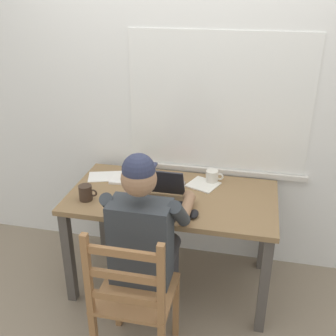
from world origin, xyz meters
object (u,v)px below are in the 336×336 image
(seated_person, at_px, (146,236))
(laptop, at_px, (156,198))
(coffee_mug_white, at_px, (212,177))
(wooden_chair, at_px, (133,299))
(coffee_mug_dark, at_px, (86,193))
(book_stack_side, at_px, (171,183))
(book_stack_main, at_px, (137,175))
(desk, at_px, (172,207))
(computer_mouse, at_px, (194,214))

(seated_person, relative_size, laptop, 3.83)
(coffee_mug_white, bearing_deg, wooden_chair, -107.21)
(coffee_mug_dark, relative_size, book_stack_side, 0.68)
(book_stack_side, bearing_deg, laptop, -97.66)
(coffee_mug_white, xyz_separation_m, book_stack_main, (-0.54, -0.08, -0.01))
(coffee_mug_dark, xyz_separation_m, book_stack_side, (0.50, 0.32, -0.03))
(desk, height_order, wooden_chair, wooden_chair)
(book_stack_main, bearing_deg, book_stack_side, -6.97)
(seated_person, distance_m, coffee_mug_dark, 0.55)
(seated_person, xyz_separation_m, coffee_mug_dark, (-0.48, 0.26, 0.09))
(desk, distance_m, computer_mouse, 0.32)
(seated_person, relative_size, book_stack_main, 6.58)
(wooden_chair, distance_m, book_stack_main, 0.97)
(laptop, relative_size, coffee_mug_dark, 2.64)
(book_stack_side, bearing_deg, seated_person, -92.48)
(desk, height_order, coffee_mug_dark, coffee_mug_dark)
(laptop, bearing_deg, coffee_mug_dark, -175.54)
(wooden_chair, xyz_separation_m, laptop, (-0.01, 0.57, 0.32))
(computer_mouse, bearing_deg, laptop, 161.49)
(computer_mouse, distance_m, coffee_mug_dark, 0.73)
(desk, bearing_deg, computer_mouse, -52.37)
(book_stack_main, bearing_deg, laptop, -55.28)
(coffee_mug_dark, bearing_deg, wooden_chair, -48.39)
(laptop, bearing_deg, book_stack_main, 124.72)
(seated_person, distance_m, computer_mouse, 0.33)
(seated_person, xyz_separation_m, laptop, (-0.01, 0.29, 0.09))
(seated_person, relative_size, book_stack_side, 6.87)
(desk, height_order, book_stack_side, book_stack_side)
(desk, relative_size, laptop, 4.21)
(desk, distance_m, coffee_mug_white, 0.37)
(computer_mouse, bearing_deg, coffee_mug_white, 83.66)
(wooden_chair, relative_size, coffee_mug_dark, 7.67)
(seated_person, bearing_deg, book_stack_main, 111.08)
(book_stack_main, bearing_deg, coffee_mug_dark, -124.01)
(wooden_chair, bearing_deg, book_stack_side, 88.33)
(book_stack_main, height_order, book_stack_side, book_stack_main)
(seated_person, bearing_deg, laptop, 92.70)
(laptop, height_order, coffee_mug_dark, laptop)
(desk, distance_m, book_stack_main, 0.37)
(desk, xyz_separation_m, laptop, (-0.08, -0.15, 0.15))
(seated_person, height_order, computer_mouse, seated_person)
(laptop, relative_size, computer_mouse, 3.30)
(desk, height_order, book_stack_main, book_stack_main)
(desk, relative_size, seated_person, 1.10)
(computer_mouse, xyz_separation_m, coffee_mug_dark, (-0.72, 0.05, 0.03))
(seated_person, height_order, coffee_mug_dark, seated_person)
(laptop, height_order, coffee_mug_white, laptop)
(coffee_mug_white, bearing_deg, computer_mouse, -96.34)
(laptop, distance_m, book_stack_side, 0.29)
(seated_person, bearing_deg, book_stack_side, 87.52)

